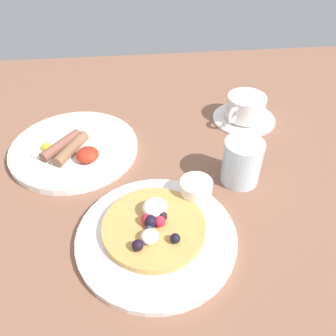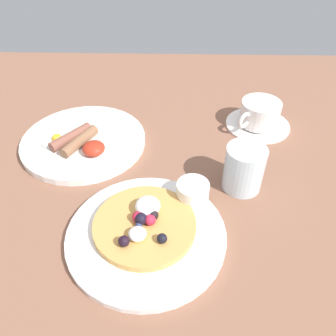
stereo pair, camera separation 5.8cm
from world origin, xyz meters
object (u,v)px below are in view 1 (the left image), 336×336
object	(u,v)px
pancake_plate	(157,237)
syrup_ramekin	(196,189)
water_glass	(242,162)
breakfast_plate	(74,148)
coffee_cup	(245,106)
coffee_saucer	(244,118)

from	to	relation	value
pancake_plate	syrup_ramekin	distance (cm)	10.48
water_glass	syrup_ramekin	bearing A→B (deg)	-152.77
syrup_ramekin	water_glass	bearing A→B (deg)	27.23
syrup_ramekin	breakfast_plate	world-z (taller)	syrup_ramekin
coffee_cup	water_glass	size ratio (longest dim) A/B	1.17
coffee_cup	syrup_ramekin	bearing A→B (deg)	-122.48
water_glass	pancake_plate	bearing A→B (deg)	-143.69
coffee_cup	water_glass	bearing A→B (deg)	-107.93
breakfast_plate	coffee_cup	xyz separation A→B (cm)	(36.79, 7.47, 2.76)
breakfast_plate	coffee_saucer	bearing A→B (deg)	11.59
coffee_saucer	water_glass	world-z (taller)	water_glass
pancake_plate	syrup_ramekin	size ratio (longest dim) A/B	4.51
syrup_ramekin	water_glass	size ratio (longest dim) A/B	0.65
syrup_ramekin	water_glass	xyz separation A→B (cm)	(8.85, 4.55, 1.28)
pancake_plate	water_glass	world-z (taller)	water_glass
coffee_saucer	coffee_cup	distance (cm)	3.03
syrup_ramekin	coffee_saucer	xyz separation A→B (cm)	(15.11, 23.66, -2.42)
syrup_ramekin	coffee_cup	xyz separation A→B (cm)	(15.00, 23.57, 0.61)
breakfast_plate	water_glass	xyz separation A→B (cm)	(30.64, -11.54, 3.44)
breakfast_plate	pancake_plate	bearing A→B (deg)	-58.04
coffee_saucer	coffee_cup	size ratio (longest dim) A/B	1.44
coffee_cup	breakfast_plate	bearing A→B (deg)	-168.52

